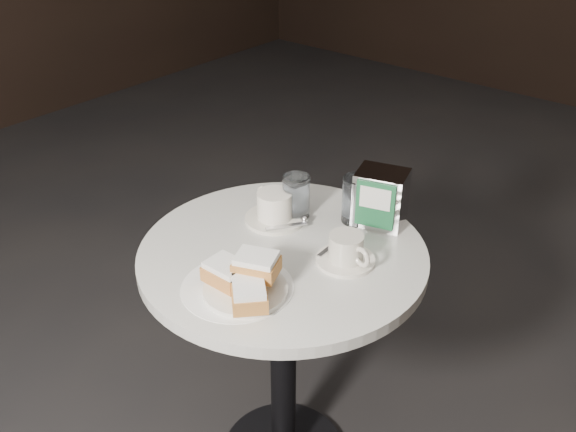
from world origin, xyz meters
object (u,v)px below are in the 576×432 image
(beignet_plate, at_px, (244,281))
(coffee_cup_right, at_px, (346,251))
(napkin_dispenser, at_px, (381,198))
(cafe_table, at_px, (283,314))
(coffee_cup_left, at_px, (274,208))
(water_glass_left, at_px, (296,197))
(water_glass_right, at_px, (357,200))

(beignet_plate, bearing_deg, coffee_cup_right, 67.56)
(beignet_plate, height_order, napkin_dispenser, napkin_dispenser)
(cafe_table, relative_size, beignet_plate, 3.18)
(beignet_plate, bearing_deg, coffee_cup_left, 118.97)
(napkin_dispenser, bearing_deg, water_glass_left, -166.03)
(coffee_cup_left, bearing_deg, cafe_table, -21.87)
(beignet_plate, distance_m, coffee_cup_left, 0.32)
(cafe_table, bearing_deg, coffee_cup_right, 20.12)
(beignet_plate, height_order, water_glass_left, water_glass_left)
(beignet_plate, height_order, water_glass_right, water_glass_right)
(beignet_plate, xyz_separation_m, water_glass_left, (-0.13, 0.33, 0.02))
(water_glass_left, height_order, napkin_dispenser, napkin_dispenser)
(beignet_plate, xyz_separation_m, coffee_cup_left, (-0.15, 0.28, 0.00))
(beignet_plate, distance_m, water_glass_left, 0.35)
(coffee_cup_left, height_order, napkin_dispenser, napkin_dispenser)
(beignet_plate, height_order, coffee_cup_right, beignet_plate)
(coffee_cup_right, distance_m, water_glass_left, 0.24)
(coffee_cup_right, relative_size, napkin_dispenser, 1.14)
(beignet_plate, bearing_deg, cafe_table, 104.67)
(cafe_table, relative_size, water_glass_left, 6.48)
(beignet_plate, relative_size, napkin_dispenser, 1.59)
(water_glass_right, height_order, napkin_dispenser, napkin_dispenser)
(coffee_cup_right, height_order, water_glass_right, water_glass_right)
(coffee_cup_left, xyz_separation_m, water_glass_left, (0.03, 0.05, 0.02))
(water_glass_left, bearing_deg, coffee_cup_right, -22.11)
(coffee_cup_left, xyz_separation_m, coffee_cup_right, (0.25, -0.04, -0.00))
(water_glass_right, distance_m, napkin_dispenser, 0.06)
(cafe_table, distance_m, water_glass_left, 0.30)
(water_glass_left, xyz_separation_m, water_glass_right, (0.13, 0.08, 0.00))
(beignet_plate, xyz_separation_m, napkin_dispenser, (0.06, 0.44, 0.04))
(napkin_dispenser, bearing_deg, cafe_table, -129.80)
(water_glass_left, xyz_separation_m, napkin_dispenser, (0.19, 0.11, 0.02))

